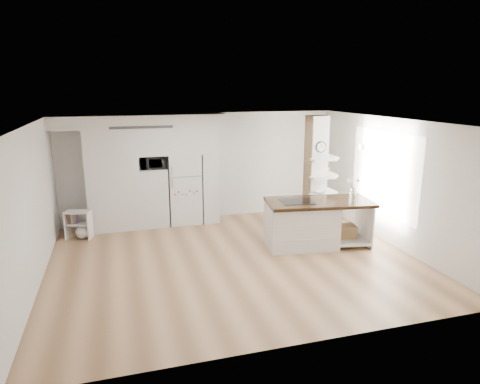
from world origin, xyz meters
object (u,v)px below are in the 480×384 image
object	(u,v)px
kitchen_island	(307,223)
floor_plant_a	(317,234)
refrigerator	(184,188)
bookshelf	(80,226)

from	to	relation	value
kitchen_island	floor_plant_a	size ratio (longest dim) A/B	4.58
refrigerator	kitchen_island	size ratio (longest dim) A/B	0.75
floor_plant_a	bookshelf	bearing A→B (deg)	158.73
kitchen_island	bookshelf	bearing A→B (deg)	166.87
kitchen_island	bookshelf	distance (m)	5.03
floor_plant_a	refrigerator	bearing A→B (deg)	135.12
refrigerator	floor_plant_a	xyz separation A→B (m)	(2.44, -2.43, -0.62)
refrigerator	kitchen_island	distance (m)	3.27
kitchen_island	bookshelf	size ratio (longest dim) A/B	3.65
bookshelf	floor_plant_a	distance (m)	5.25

